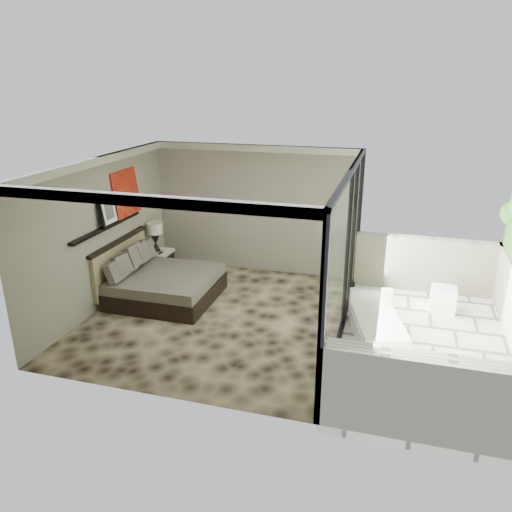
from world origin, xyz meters
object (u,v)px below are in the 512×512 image
(ottoman, at_px, (443,299))
(lounger, at_px, (378,327))
(table_lamp, at_px, (155,233))
(bed, at_px, (161,283))
(nightstand, at_px, (158,261))

(ottoman, xyz_separation_m, lounger, (-1.11, -1.36, -0.04))
(table_lamp, bearing_deg, lounger, -18.39)
(table_lamp, bearing_deg, ottoman, -2.55)
(bed, relative_size, nightstand, 3.41)
(table_lamp, distance_m, lounger, 5.20)
(bed, distance_m, table_lamp, 1.52)
(bed, relative_size, ottoman, 4.33)
(ottoman, height_order, lounger, lounger)
(bed, bearing_deg, ottoman, 10.08)
(nightstand, bearing_deg, lounger, -19.77)
(ottoman, bearing_deg, table_lamp, 177.45)
(table_lamp, relative_size, ottoman, 1.42)
(bed, xyz_separation_m, lounger, (4.19, -0.41, -0.14))
(nightstand, distance_m, lounger, 5.11)
(bed, bearing_deg, table_lamp, 119.86)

